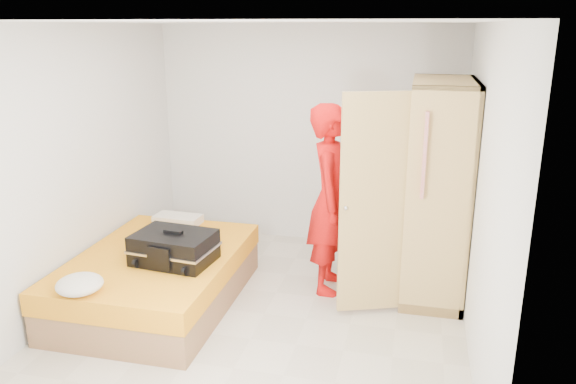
% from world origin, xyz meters
% --- Properties ---
extents(room, '(4.00, 4.02, 2.60)m').
position_xyz_m(room, '(0.00, 0.00, 1.30)').
color(room, beige).
rests_on(room, ground).
extents(bed, '(1.42, 2.02, 0.50)m').
position_xyz_m(bed, '(-1.05, -0.01, 0.25)').
color(bed, '#9A6546').
rests_on(bed, ground).
extents(wardrobe, '(1.14, 1.39, 2.10)m').
position_xyz_m(wardrobe, '(1.45, 0.85, 1.00)').
color(wardrobe, tan).
rests_on(wardrobe, ground).
extents(person, '(0.45, 0.69, 1.88)m').
position_xyz_m(person, '(0.50, 0.70, 0.94)').
color(person, red).
rests_on(person, ground).
extents(suitcase, '(0.76, 0.60, 0.31)m').
position_xyz_m(suitcase, '(-0.81, -0.13, 0.64)').
color(suitcase, black).
rests_on(suitcase, bed).
extents(round_cushion, '(0.38, 0.38, 0.14)m').
position_xyz_m(round_cushion, '(-1.29, -0.87, 0.57)').
color(round_cushion, white).
rests_on(round_cushion, bed).
extents(pillow, '(0.52, 0.28, 0.09)m').
position_xyz_m(pillow, '(-1.21, 0.84, 0.55)').
color(pillow, white).
rests_on(pillow, bed).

